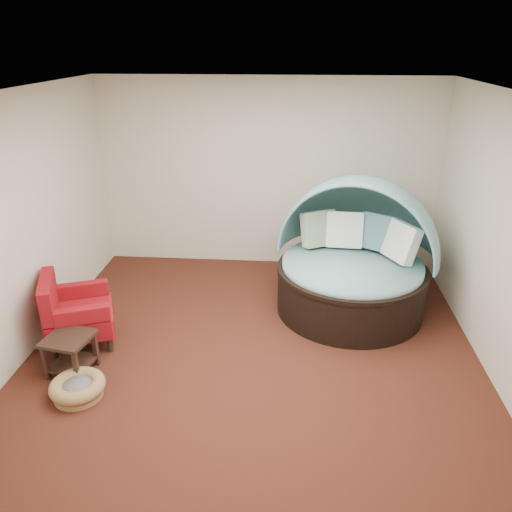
# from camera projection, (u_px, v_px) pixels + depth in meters

# --- Properties ---
(floor) EXTENTS (5.00, 5.00, 0.00)m
(floor) POSITION_uv_depth(u_px,v_px,m) (254.00, 351.00, 5.67)
(floor) COLOR #4B2015
(floor) RESTS_ON ground
(wall_back) EXTENTS (5.00, 0.00, 5.00)m
(wall_back) POSITION_uv_depth(u_px,v_px,m) (268.00, 175.00, 7.39)
(wall_back) COLOR beige
(wall_back) RESTS_ON floor
(wall_front) EXTENTS (5.00, 0.00, 5.00)m
(wall_front) POSITION_uv_depth(u_px,v_px,m) (216.00, 395.00, 2.82)
(wall_front) COLOR beige
(wall_front) RESTS_ON floor
(wall_left) EXTENTS (0.00, 5.00, 5.00)m
(wall_left) POSITION_uv_depth(u_px,v_px,m) (19.00, 229.00, 5.29)
(wall_left) COLOR beige
(wall_left) RESTS_ON floor
(wall_right) EXTENTS (0.00, 5.00, 5.00)m
(wall_right) POSITION_uv_depth(u_px,v_px,m) (505.00, 243.00, 4.92)
(wall_right) COLOR beige
(wall_right) RESTS_ON floor
(ceiling) EXTENTS (5.00, 5.00, 0.00)m
(ceiling) POSITION_uv_depth(u_px,v_px,m) (253.00, 93.00, 4.55)
(ceiling) COLOR white
(ceiling) RESTS_ON wall_back
(canopy_daybed) EXTENTS (2.40, 2.36, 1.72)m
(canopy_daybed) POSITION_uv_depth(u_px,v_px,m) (355.00, 250.00, 6.30)
(canopy_daybed) COLOR black
(canopy_daybed) RESTS_ON floor
(pet_basket) EXTENTS (0.65, 0.65, 0.19)m
(pet_basket) POSITION_uv_depth(u_px,v_px,m) (78.00, 388.00, 4.91)
(pet_basket) COLOR #9B6F46
(pet_basket) RESTS_ON floor
(red_armchair) EXTENTS (0.95, 0.95, 0.86)m
(red_armchair) POSITION_uv_depth(u_px,v_px,m) (74.00, 313.00, 5.67)
(red_armchair) COLOR black
(red_armchair) RESTS_ON floor
(side_table) EXTENTS (0.52, 0.52, 0.43)m
(side_table) POSITION_uv_depth(u_px,v_px,m) (70.00, 350.00, 5.20)
(side_table) COLOR black
(side_table) RESTS_ON floor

